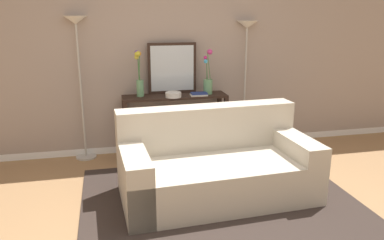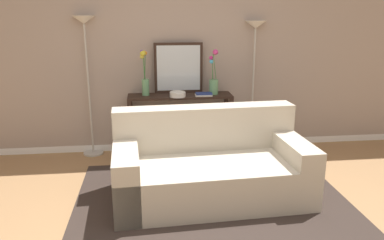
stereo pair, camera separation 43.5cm
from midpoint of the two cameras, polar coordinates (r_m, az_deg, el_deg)
The scene contains 12 objects.
back_wall at distance 5.14m, azimuth -0.44°, elevation 10.32°, with size 12.00×0.15×2.70m.
area_rug at distance 3.93m, azimuth 6.30°, elevation -12.08°, with size 2.71×2.16×0.01m.
couch at distance 3.94m, azimuth 5.86°, elevation -7.12°, with size 1.96×1.07×0.88m.
console_table at distance 4.99m, azimuth 0.73°, elevation 0.90°, with size 1.33×0.35×0.81m.
floor_lamp_left at distance 4.97m, azimuth -13.06°, elevation 10.43°, with size 0.28×0.28×1.79m.
floor_lamp_right at distance 5.21m, azimuth 11.67°, elevation 10.18°, with size 0.28×0.28×1.72m.
wall_mirror at distance 5.01m, azimuth 0.49°, elevation 7.70°, with size 0.63×0.02×0.65m.
vase_tall_flowers at distance 4.87m, azimuth -4.49°, elevation 6.55°, with size 0.11×0.12×0.58m.
vase_short_flowers at distance 4.96m, azimuth 5.75°, elevation 5.71°, with size 0.12×0.13×0.58m.
fruit_bowl at distance 4.82m, azimuth 0.44°, elevation 3.83°, with size 0.20×0.20×0.07m.
book_stack at distance 4.89m, azimuth 4.30°, elevation 3.79°, with size 0.22×0.14×0.04m.
book_row_under_console at distance 5.11m, azimuth -3.73°, elevation -4.66°, with size 0.30×0.18×0.12m.
Camera 2 is at (-0.35, -2.74, 1.84)m, focal length 35.98 mm.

